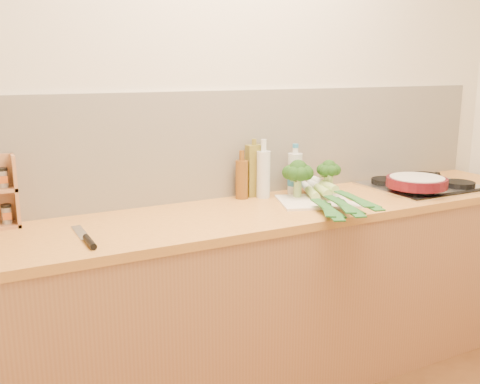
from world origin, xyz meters
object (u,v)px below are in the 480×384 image
object	(u,v)px
chefs_knife	(87,239)
skillet	(417,182)
gas_hob	(423,185)
chopping_board	(319,201)

from	to	relation	value
chefs_knife	skillet	bearing A→B (deg)	-0.10
gas_hob	chopping_board	size ratio (longest dim) A/B	1.51
gas_hob	skillet	world-z (taller)	skillet
chefs_knife	chopping_board	bearing A→B (deg)	4.30
chopping_board	skillet	xyz separation A→B (m)	(0.56, -0.08, 0.06)
gas_hob	chopping_board	xyz separation A→B (m)	(-0.72, -0.02, -0.01)
gas_hob	chefs_knife	xyz separation A→B (m)	(-1.86, -0.12, -0.00)
skillet	chefs_knife	bearing A→B (deg)	157.80
chefs_knife	skillet	size ratio (longest dim) A/B	0.78
gas_hob	chopping_board	world-z (taller)	gas_hob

